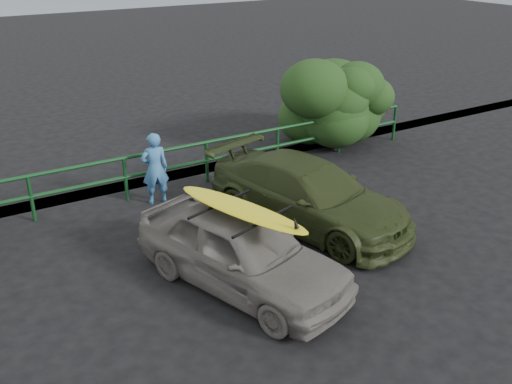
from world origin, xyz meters
TOP-DOWN VIEW (x-y plane):
  - ground at (0.00, 0.00)m, footprint 80.00×80.00m
  - guardrail at (0.00, 5.00)m, footprint 14.00×0.08m
  - shrub_right at (5.00, 5.50)m, footprint 3.20×2.40m
  - sedan at (-0.48, 0.73)m, footprint 2.74×4.25m
  - olive_vehicle at (1.81, 2.00)m, footprint 2.98×4.83m
  - man at (-0.47, 4.54)m, footprint 0.64×0.47m
  - roof_rack at (-0.48, 0.73)m, footprint 1.66×1.39m
  - surfboard at (-0.48, 0.73)m, footprint 1.35×2.70m

SIDE VIEW (x-z plane):
  - ground at x=0.00m, z-range 0.00..0.00m
  - guardrail at x=0.00m, z-range 0.00..1.04m
  - olive_vehicle at x=1.81m, z-range 0.00..1.31m
  - sedan at x=-0.48m, z-range 0.00..1.35m
  - man at x=-0.47m, z-range 0.00..1.61m
  - shrub_right at x=5.00m, z-range 0.00..2.23m
  - roof_rack at x=-0.48m, z-range 1.35..1.39m
  - surfboard at x=-0.48m, z-range 1.39..1.47m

